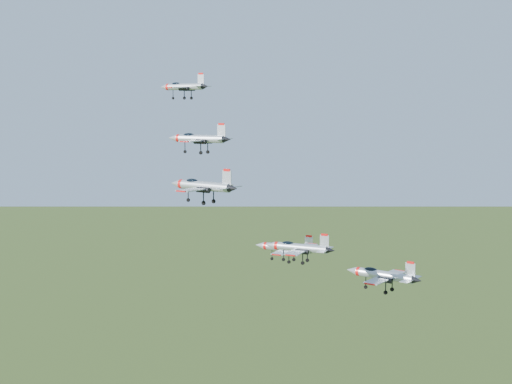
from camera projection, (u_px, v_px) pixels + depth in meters
The scene contains 6 objects.
jet_lead at pixel (183, 87), 136.03m from camera, with size 11.80×9.76×3.15m.
jet_left_high at pixel (198, 138), 122.44m from camera, with size 12.69×10.45×3.40m.
jet_right_high at pixel (202, 185), 110.75m from camera, with size 13.52×11.25×3.61m.
jet_left_low at pixel (285, 248), 121.97m from camera, with size 11.84×9.77×3.17m.
jet_right_low at pixel (298, 247), 100.90m from camera, with size 10.62×8.81×2.84m.
jet_trail at pixel (382, 275), 109.29m from camera, with size 12.72×10.59×3.40m.
Camera 1 is at (64.94, -105.35, 141.63)m, focal length 50.00 mm.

